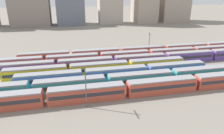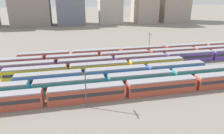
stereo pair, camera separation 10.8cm
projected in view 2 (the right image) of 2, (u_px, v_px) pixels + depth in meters
name	position (u px, v px, depth m)	size (l,w,h in m)	color
ground_plane	(43.00, 79.00, 60.57)	(600.00, 600.00, 0.00)	gray
train_track_0	(126.00, 89.00, 49.76)	(74.70, 3.06, 3.75)	#BC4C38
train_track_1	(140.00, 79.00, 55.64)	(93.60, 3.06, 3.75)	teal
train_track_2	(116.00, 73.00, 59.31)	(55.80, 3.06, 3.75)	#4C70BC
train_track_3	(99.00, 68.00, 63.25)	(55.80, 3.06, 3.75)	yellow
train_track_4	(140.00, 60.00, 71.01)	(93.60, 3.06, 3.75)	#6B429E
train_track_5	(149.00, 55.00, 76.83)	(112.50, 3.06, 3.75)	#BC4C38
train_track_6	(143.00, 51.00, 81.48)	(93.60, 3.06, 3.75)	#BC4C38
catenary_pole_0	(86.00, 85.00, 43.82)	(0.24, 3.20, 9.65)	#4C4C51
catenary_pole_1	(149.00, 42.00, 83.66)	(0.24, 3.20, 8.66)	#4C4C51
distant_building_1	(30.00, 5.00, 147.95)	(27.66, 17.62, 30.25)	gray
distant_building_2	(71.00, 11.00, 155.32)	(20.55, 18.03, 20.42)	slate
distant_building_4	(144.00, 8.00, 166.50)	(16.79, 21.28, 23.34)	#A89989
distant_building_5	(173.00, 3.00, 170.43)	(23.29, 19.32, 29.48)	#A89989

